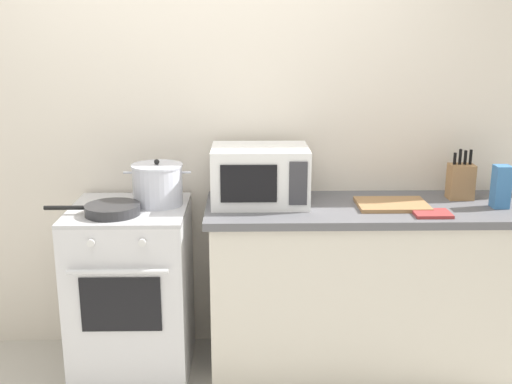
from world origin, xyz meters
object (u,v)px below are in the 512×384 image
(stove, at_px, (132,290))
(pasta_box, at_px, (501,187))
(oven_mitt, at_px, (432,214))
(frying_pan, at_px, (111,209))
(cutting_board, at_px, (392,204))
(knife_block, at_px, (461,181))
(stock_pot, at_px, (158,184))
(microwave, at_px, (260,175))

(stove, xyz_separation_m, pasta_box, (1.91, -0.03, 0.57))
(stove, height_order, oven_mitt, oven_mitt)
(oven_mitt, bearing_deg, frying_pan, 178.43)
(cutting_board, relative_size, knife_block, 1.32)
(oven_mitt, bearing_deg, stove, 174.06)
(cutting_board, height_order, pasta_box, pasta_box)
(stock_pot, bearing_deg, frying_pan, -139.42)
(microwave, height_order, pasta_box, microwave)
(stock_pot, bearing_deg, microwave, 1.78)
(microwave, height_order, oven_mitt, microwave)
(knife_block, bearing_deg, pasta_box, -48.82)
(oven_mitt, bearing_deg, knife_block, 51.69)
(frying_pan, bearing_deg, cutting_board, 4.68)
(microwave, height_order, cutting_board, microwave)
(frying_pan, bearing_deg, oven_mitt, -1.57)
(stock_pot, relative_size, cutting_board, 0.97)
(cutting_board, xyz_separation_m, pasta_box, (0.55, -0.03, 0.10))
(stove, height_order, pasta_box, pasta_box)
(stock_pot, relative_size, microwave, 0.70)
(stock_pot, relative_size, frying_pan, 0.73)
(frying_pan, bearing_deg, microwave, 14.72)
(stock_pot, xyz_separation_m, frying_pan, (-0.21, -0.18, -0.08))
(frying_pan, bearing_deg, knife_block, 8.01)
(cutting_board, distance_m, knife_block, 0.43)
(stock_pot, distance_m, oven_mitt, 1.40)
(microwave, relative_size, knife_block, 1.83)
(microwave, distance_m, knife_block, 1.08)
(stock_pot, relative_size, oven_mitt, 1.93)
(stove, xyz_separation_m, knife_block, (1.76, 0.14, 0.56))
(stock_pot, distance_m, cutting_board, 1.22)
(frying_pan, height_order, oven_mitt, frying_pan)
(knife_block, height_order, oven_mitt, knife_block)
(stock_pot, bearing_deg, oven_mitt, -9.14)
(cutting_board, height_order, knife_block, knife_block)
(microwave, bearing_deg, frying_pan, -165.28)
(stove, bearing_deg, frying_pan, -116.95)
(stock_pot, xyz_separation_m, knife_block, (1.61, 0.08, -0.01))
(stove, distance_m, microwave, 0.92)
(frying_pan, relative_size, microwave, 0.95)
(stove, relative_size, microwave, 1.84)
(stove, xyz_separation_m, stock_pot, (0.15, 0.06, 0.57))
(knife_block, relative_size, oven_mitt, 1.52)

